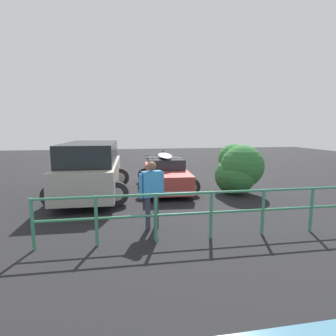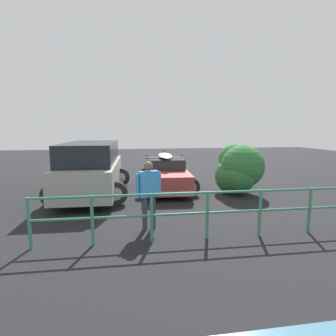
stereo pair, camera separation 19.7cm
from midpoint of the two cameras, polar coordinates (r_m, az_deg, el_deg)
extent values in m
cube|color=black|center=(11.33, -0.66, -4.16)|extent=(44.00, 44.00, 0.02)
cube|color=#9E3833|center=(10.97, 0.03, -1.75)|extent=(1.86, 4.48, 0.67)
cube|color=#23262B|center=(11.06, -0.05, 1.20)|extent=(1.53, 2.19, 0.42)
cube|color=silver|center=(8.92, 1.34, -5.57)|extent=(1.63, 0.20, 0.14)
cube|color=silver|center=(13.12, -0.85, -1.01)|extent=(1.63, 0.20, 0.14)
cylinder|color=black|center=(9.80, 5.55, -4.13)|extent=(0.68, 0.18, 0.68)
cylinder|color=#B7B7BC|center=(9.80, 5.55, -4.13)|extent=(0.37, 0.19, 0.37)
cylinder|color=black|center=(9.63, -4.05, -4.34)|extent=(0.68, 0.18, 0.68)
cylinder|color=#B7B7BC|center=(9.63, -4.05, -4.34)|extent=(0.37, 0.19, 0.37)
cylinder|color=black|center=(12.43, 3.19, -1.40)|extent=(0.68, 0.18, 0.68)
cylinder|color=#B7B7BC|center=(12.43, 3.19, -1.40)|extent=(0.37, 0.19, 0.37)
cylinder|color=black|center=(12.30, -4.35, -1.52)|extent=(0.68, 0.18, 0.68)
cylinder|color=#B7B7BC|center=(12.30, -4.35, -1.52)|extent=(0.37, 0.19, 0.37)
cylinder|color=black|center=(10.46, 0.24, 2.16)|extent=(1.67, 0.13, 0.03)
cylinder|color=black|center=(11.60, -0.32, 2.79)|extent=(1.67, 0.13, 0.03)
ellipsoid|color=white|center=(10.94, -0.10, 2.76)|extent=(0.69, 2.29, 0.09)
cone|color=black|center=(11.83, -0.46, 3.75)|extent=(0.10, 0.10, 0.14)
cube|color=#9E998E|center=(10.19, -15.72, -1.57)|extent=(2.05, 4.90, 0.99)
cube|color=black|center=(10.08, -15.91, 3.26)|extent=(1.86, 3.83, 0.74)
cylinder|color=black|center=(12.64, -14.06, 0.86)|extent=(0.71, 0.20, 0.71)
cylinder|color=black|center=(8.74, -10.69, -5.43)|extent=(0.79, 0.22, 0.79)
cylinder|color=#B7B7BC|center=(8.74, -10.69, -5.43)|extent=(0.43, 0.23, 0.43)
cylinder|color=black|center=(9.08, -23.09, -5.45)|extent=(0.79, 0.22, 0.79)
cylinder|color=#B7B7BC|center=(9.08, -23.09, -5.45)|extent=(0.43, 0.23, 0.43)
cylinder|color=black|center=(11.58, -9.83, -1.98)|extent=(0.79, 0.22, 0.79)
cylinder|color=#B7B7BC|center=(11.58, -9.83, -1.98)|extent=(0.43, 0.23, 0.43)
cylinder|color=black|center=(11.84, -19.27, -2.11)|extent=(0.79, 0.22, 0.79)
cylinder|color=#B7B7BC|center=(11.84, -19.27, -2.11)|extent=(0.43, 0.23, 0.43)
cylinder|color=#33384C|center=(6.65, -2.40, -9.53)|extent=(0.12, 0.12, 0.84)
cylinder|color=#33384C|center=(6.57, -4.21, -9.79)|extent=(0.12, 0.12, 0.84)
cube|color=#3D8ED1|center=(6.42, -3.35, -3.45)|extent=(0.52, 0.34, 0.63)
sphere|color=brown|center=(6.34, -3.39, 0.43)|extent=(0.23, 0.23, 0.23)
cylinder|color=#3D8ED1|center=(6.54, -1.05, -3.43)|extent=(0.09, 0.09, 0.59)
cylinder|color=#3D8ED1|center=(6.32, -5.73, -3.92)|extent=(0.09, 0.09, 0.59)
cylinder|color=#387F5B|center=(7.23, 29.15, -8.05)|extent=(0.07, 0.07, 1.10)
cylinder|color=#387F5B|center=(6.56, 20.21, -9.12)|extent=(0.07, 0.07, 1.10)
cylinder|color=#387F5B|center=(6.08, 9.50, -10.09)|extent=(0.07, 0.07, 1.10)
cylinder|color=#387F5B|center=(5.84, -2.61, -10.78)|extent=(0.07, 0.07, 1.10)
cylinder|color=#387F5B|center=(5.86, -15.22, -10.99)|extent=(0.07, 0.07, 1.10)
cylinder|color=#387F5B|center=(6.15, -27.16, -10.72)|extent=(0.07, 0.07, 1.10)
cylinder|color=#387F5B|center=(5.93, 9.63, -5.31)|extent=(7.57, 0.16, 0.06)
cylinder|color=#387F5B|center=(6.06, 9.52, -9.60)|extent=(7.57, 0.16, 0.06)
cylinder|color=#4C3828|center=(10.50, 16.30, -4.47)|extent=(0.30, 0.30, 0.36)
sphere|color=#2D6B33|center=(10.77, 14.59, 1.94)|extent=(1.18, 1.18, 1.18)
sphere|color=#2D6B33|center=(10.48, 14.85, -1.61)|extent=(1.53, 1.53, 1.53)
sphere|color=#2D6B33|center=(10.34, 16.21, -1.09)|extent=(1.26, 1.26, 1.26)
sphere|color=#2D6B33|center=(10.33, 16.40, 0.33)|extent=(1.63, 1.63, 1.63)
sphere|color=#2D6B33|center=(10.16, 15.73, -1.74)|extent=(1.25, 1.25, 1.25)
camera|label=1|loc=(0.10, -89.45, 0.08)|focal=28.00mm
camera|label=2|loc=(0.10, 90.55, -0.08)|focal=28.00mm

